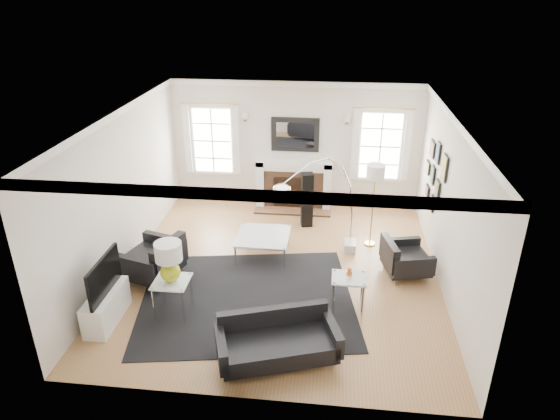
# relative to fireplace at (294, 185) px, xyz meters

# --- Properties ---
(floor) EXTENTS (6.00, 6.00, 0.00)m
(floor) POSITION_rel_fireplace_xyz_m (0.00, -2.79, -0.54)
(floor) COLOR #A16843
(floor) RESTS_ON ground
(back_wall) EXTENTS (5.50, 0.04, 2.80)m
(back_wall) POSITION_rel_fireplace_xyz_m (0.00, 0.21, 0.86)
(back_wall) COLOR beige
(back_wall) RESTS_ON floor
(front_wall) EXTENTS (5.50, 0.04, 2.80)m
(front_wall) POSITION_rel_fireplace_xyz_m (0.00, -5.79, 0.86)
(front_wall) COLOR beige
(front_wall) RESTS_ON floor
(left_wall) EXTENTS (0.04, 6.00, 2.80)m
(left_wall) POSITION_rel_fireplace_xyz_m (-2.75, -2.79, 0.86)
(left_wall) COLOR beige
(left_wall) RESTS_ON floor
(right_wall) EXTENTS (0.04, 6.00, 2.80)m
(right_wall) POSITION_rel_fireplace_xyz_m (2.75, -2.79, 0.86)
(right_wall) COLOR beige
(right_wall) RESTS_ON floor
(ceiling) EXTENTS (5.50, 6.00, 0.02)m
(ceiling) POSITION_rel_fireplace_xyz_m (0.00, -2.79, 2.26)
(ceiling) COLOR white
(ceiling) RESTS_ON back_wall
(crown_molding) EXTENTS (5.50, 6.00, 0.12)m
(crown_molding) POSITION_rel_fireplace_xyz_m (0.00, -2.79, 2.20)
(crown_molding) COLOR white
(crown_molding) RESTS_ON back_wall
(fireplace) EXTENTS (1.70, 0.69, 1.11)m
(fireplace) POSITION_rel_fireplace_xyz_m (0.00, 0.00, 0.00)
(fireplace) COLOR white
(fireplace) RESTS_ON floor
(mantel_mirror) EXTENTS (1.05, 0.07, 0.75)m
(mantel_mirror) POSITION_rel_fireplace_xyz_m (0.00, 0.16, 1.11)
(mantel_mirror) COLOR black
(mantel_mirror) RESTS_ON back_wall
(window_left) EXTENTS (1.24, 0.15, 1.62)m
(window_left) POSITION_rel_fireplace_xyz_m (-1.85, 0.16, 0.92)
(window_left) COLOR white
(window_left) RESTS_ON back_wall
(window_right) EXTENTS (1.24, 0.15, 1.62)m
(window_right) POSITION_rel_fireplace_xyz_m (1.85, 0.16, 0.92)
(window_right) COLOR white
(window_right) RESTS_ON back_wall
(gallery_wall) EXTENTS (0.04, 1.73, 1.29)m
(gallery_wall) POSITION_rel_fireplace_xyz_m (2.72, -1.50, 0.99)
(gallery_wall) COLOR black
(gallery_wall) RESTS_ON right_wall
(tv_unit) EXTENTS (0.35, 1.00, 1.09)m
(tv_unit) POSITION_rel_fireplace_xyz_m (-2.44, -4.49, -0.21)
(tv_unit) COLOR white
(tv_unit) RESTS_ON floor
(area_rug) EXTENTS (3.82, 3.35, 0.01)m
(area_rug) POSITION_rel_fireplace_xyz_m (-0.44, -3.70, -0.54)
(area_rug) COLOR black
(area_rug) RESTS_ON floor
(sofa) EXTENTS (1.78, 1.21, 0.53)m
(sofa) POSITION_rel_fireplace_xyz_m (0.20, -5.02, -0.25)
(sofa) COLOR black
(sofa) RESTS_ON floor
(armchair_left) EXTENTS (1.12, 1.19, 0.67)m
(armchair_left) POSITION_rel_fireplace_xyz_m (-2.11, -3.29, -0.17)
(armchair_left) COLOR black
(armchair_left) RESTS_ON floor
(armchair_right) EXTENTS (0.90, 0.97, 0.56)m
(armchair_right) POSITION_rel_fireplace_xyz_m (2.15, -2.66, -0.23)
(armchair_right) COLOR black
(armchair_right) RESTS_ON floor
(coffee_table) EXTENTS (0.96, 0.96, 0.43)m
(coffee_table) POSITION_rel_fireplace_xyz_m (-0.38, -2.28, -0.15)
(coffee_table) COLOR silver
(coffee_table) RESTS_ON floor
(side_table_left) EXTENTS (0.53, 0.53, 0.58)m
(side_table_left) POSITION_rel_fireplace_xyz_m (-1.51, -4.18, -0.07)
(side_table_left) COLOR silver
(side_table_left) RESTS_ON floor
(nesting_table) EXTENTS (0.53, 0.44, 0.58)m
(nesting_table) POSITION_rel_fireplace_xyz_m (1.17, -3.78, -0.08)
(nesting_table) COLOR silver
(nesting_table) RESTS_ON floor
(gourd_lamp) EXTENTS (0.41, 0.41, 0.65)m
(gourd_lamp) POSITION_rel_fireplace_xyz_m (-1.51, -4.18, 0.42)
(gourd_lamp) COLOR #B3C218
(gourd_lamp) RESTS_ON side_table_left
(orange_vase) EXTENTS (0.10, 0.10, 0.15)m
(orange_vase) POSITION_rel_fireplace_xyz_m (1.17, -3.78, 0.13)
(orange_vase) COLOR #C55A19
(orange_vase) RESTS_ON nesting_table
(arc_floor_lamp) EXTENTS (1.46, 1.35, 2.06)m
(arc_floor_lamp) POSITION_rel_fireplace_xyz_m (0.64, -2.39, 0.57)
(arc_floor_lamp) COLOR white
(arc_floor_lamp) RESTS_ON floor
(stick_floor_lamp) EXTENTS (0.33, 0.33, 1.65)m
(stick_floor_lamp) POSITION_rel_fireplace_xyz_m (1.64, -1.61, 0.89)
(stick_floor_lamp) COLOR #B7993F
(stick_floor_lamp) RESTS_ON floor
(speaker_tower) EXTENTS (0.27, 0.27, 1.16)m
(speaker_tower) POSITION_rel_fireplace_xyz_m (0.35, -0.89, 0.04)
(speaker_tower) COLOR black
(speaker_tower) RESTS_ON floor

